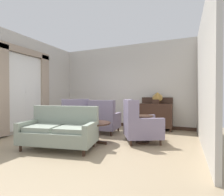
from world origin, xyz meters
TOP-DOWN VIEW (x-y plane):
  - ground at (0.00, 0.00)m, footprint 7.45×7.45m
  - wall_back at (0.00, 2.66)m, footprint 5.38×0.08m
  - wall_left at (-2.61, 0.80)m, footprint 0.08×3.73m
  - wall_right at (2.61, 0.80)m, footprint 0.08×3.73m
  - baseboard_back at (0.00, 2.61)m, footprint 5.22×0.03m
  - window_with_curtains at (-2.51, 0.31)m, footprint 0.12×1.87m
  - coffee_table at (0.12, 0.10)m, footprint 0.83×0.83m
  - porcelain_vase at (0.17, 0.06)m, footprint 0.18×0.18m
  - settee at (-0.38, -0.58)m, footprint 1.75×1.09m
  - armchair_back_corner at (1.13, 0.63)m, footprint 1.15×1.13m
  - armchair_near_window at (-1.07, 0.90)m, footprint 1.15×1.15m
  - armchair_near_sideboard at (-0.12, 1.18)m, footprint 0.86×0.94m
  - side_table at (1.23, 0.61)m, footprint 0.52×0.52m
  - sideboard at (1.29, 2.37)m, footprint 1.07×0.43m
  - gramophone at (1.34, 2.28)m, footprint 0.40×0.50m

SIDE VIEW (x-z plane):
  - ground at x=0.00m, z-range 0.00..0.00m
  - baseboard_back at x=0.00m, z-range 0.00..0.12m
  - settee at x=-0.38m, z-range -0.07..0.86m
  - coffee_table at x=0.12m, z-range 0.16..0.67m
  - side_table at x=1.23m, z-range 0.07..0.76m
  - armchair_near_sideboard at x=-0.12m, z-range -0.09..0.96m
  - armchair_back_corner at x=1.13m, z-range -0.10..0.99m
  - armchair_near_window at x=-1.07m, z-range -0.09..0.99m
  - sideboard at x=1.29m, z-range -0.05..1.08m
  - porcelain_vase at x=0.17m, z-range 0.49..0.83m
  - gramophone at x=1.34m, z-range 0.90..1.43m
  - window_with_curtains at x=-2.51m, z-range 0.13..2.78m
  - wall_back at x=0.00m, z-range 0.00..3.13m
  - wall_left at x=-2.61m, z-range 0.00..3.13m
  - wall_right at x=2.61m, z-range 0.00..3.13m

